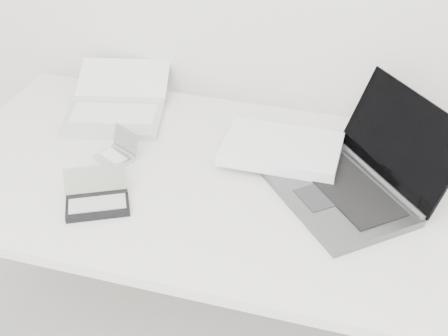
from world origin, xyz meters
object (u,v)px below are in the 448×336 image
(palmtop_charcoal, at_px, (97,200))
(netbook_open_white, at_px, (116,107))
(laptop_large, at_px, (323,165))
(desk, at_px, (239,194))

(palmtop_charcoal, bearing_deg, netbook_open_white, 81.48)
(laptop_large, relative_size, palmtop_charcoal, 3.21)
(desk, relative_size, laptop_large, 2.61)
(desk, height_order, netbook_open_white, netbook_open_white)
(laptop_large, relative_size, netbook_open_white, 1.46)
(desk, xyz_separation_m, palmtop_charcoal, (-0.31, -0.20, 0.06))
(laptop_large, height_order, palmtop_charcoal, laptop_large)
(netbook_open_white, bearing_deg, laptop_large, -26.81)
(desk, xyz_separation_m, netbook_open_white, (-0.45, 0.23, 0.07))
(desk, bearing_deg, laptop_large, 19.53)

